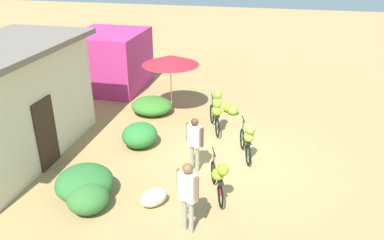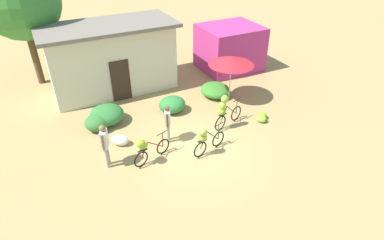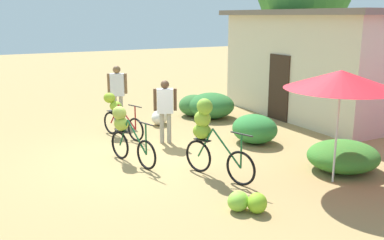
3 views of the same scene
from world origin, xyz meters
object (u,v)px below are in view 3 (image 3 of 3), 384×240
produce_sack (160,117)px  person_bystander (117,88)px  banana_pile_on_ground (247,202)px  bicycle_center_loaded (208,133)px  market_umbrella (341,80)px  person_vendor (165,105)px  building_low (312,63)px  bicycle_near_pile (126,131)px  bicycle_leftmost (117,112)px

produce_sack → person_bystander: person_bystander is taller
banana_pile_on_ground → person_bystander: (-6.71, 0.07, 0.90)m
bicycle_center_loaded → banana_pile_on_ground: size_ratio=2.22×
bicycle_center_loaded → produce_sack: size_ratio=2.38×
market_umbrella → person_vendor: bearing=-155.9°
building_low → bicycle_near_pile: bearing=-77.2°
building_low → banana_pile_on_ground: (4.84, -5.86, -1.51)m
building_low → bicycle_leftmost: 6.36m
building_low → person_vendor: (0.63, -5.39, -0.71)m
bicycle_leftmost → bicycle_near_pile: size_ratio=1.02×
bicycle_center_loaded → bicycle_leftmost: bearing=-169.6°
bicycle_leftmost → produce_sack: (-0.59, 1.48, -0.44)m
bicycle_center_loaded → produce_sack: (-4.23, 0.81, -0.65)m
banana_pile_on_ground → person_vendor: 4.31m
bicycle_center_loaded → banana_pile_on_ground: (1.76, -0.28, -0.71)m
bicycle_center_loaded → person_vendor: person_vendor is taller
bicycle_near_pile → banana_pile_on_ground: bearing=15.2°
market_umbrella → person_bystander: size_ratio=1.26×
banana_pile_on_ground → person_vendor: person_vendor is taller
bicycle_leftmost → person_bystander: 1.44m
person_vendor → building_low: bearing=96.7°
produce_sack → bicycle_center_loaded: bearing=-10.8°
person_vendor → bicycle_near_pile: bearing=-56.5°
bicycle_leftmost → banana_pile_on_ground: 5.44m
produce_sack → person_vendor: bearing=-19.2°
person_vendor → person_bystander: size_ratio=0.93×
bicycle_center_loaded → person_vendor: size_ratio=1.04×
building_low → bicycle_near_pile: building_low is taller
banana_pile_on_ground → produce_sack: bearing=169.7°
building_low → market_umbrella: size_ratio=2.91×
bicycle_leftmost → produce_sack: bicycle_leftmost is taller
building_low → bicycle_leftmost: (-0.57, -6.25, -1.02)m
person_vendor → person_bystander: (-2.50, -0.40, 0.09)m
bicycle_center_loaded → banana_pile_on_ground: bearing=-9.0°
person_vendor → bicycle_center_loaded: bearing=-4.4°
banana_pile_on_ground → produce_sack: produce_sack is taller
market_umbrella → bicycle_leftmost: bearing=-153.0°
market_umbrella → banana_pile_on_ground: bearing=-82.8°
building_low → bicycle_near_pile: (1.53, -6.76, -0.99)m
produce_sack → person_bystander: size_ratio=0.41×
person_bystander → building_low: bearing=72.1°
banana_pile_on_ground → person_bystander: person_bystander is taller
bicycle_leftmost → bicycle_near_pile: 2.16m
bicycle_leftmost → produce_sack: 1.65m
bicycle_near_pile → person_vendor: person_vendor is taller
produce_sack → bicycle_near_pile: bearing=-36.5°
building_low → bicycle_leftmost: bearing=-95.2°
market_umbrella → bicycle_leftmost: market_umbrella is taller
market_umbrella → produce_sack: 6.09m
bicycle_near_pile → bicycle_leftmost: bearing=166.4°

